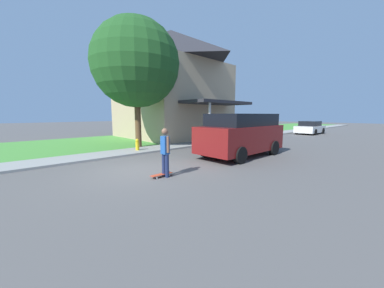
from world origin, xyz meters
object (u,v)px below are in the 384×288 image
Objects in this scene: suv_parked at (241,134)px; skateboarder at (165,151)px; lawn_tree_near at (136,64)px; car_down_street at (310,128)px; skateboard at (162,175)px; fire_hydrant at (137,145)px.

skateboarder is (0.41, -4.89, -0.21)m from suv_parked.
lawn_tree_near reaches higher than suv_parked.
car_down_street is at bearing 78.82° from lawn_tree_near.
skateboard is 5.16m from fire_hydrant.
skateboard is at bearing -83.43° from car_down_street.
fire_hydrant is at bearing -144.43° from suv_parked.
suv_parked is 6.08× the size of skateboard.
fire_hydrant is at bearing 159.84° from skateboard.
car_down_street is 6.38× the size of fire_hydrant.
suv_parked is at bearing 93.74° from skateboard.
skateboard is (-0.08, -0.11, -0.80)m from skateboarder.
skateboard is (0.33, -5.00, -1.01)m from suv_parked.
skateboard is at bearing -20.16° from fire_hydrant.
fire_hydrant is (-4.92, 1.67, -0.48)m from skateboarder.
lawn_tree_near reaches higher than car_down_street.
skateboarder is at bearing -85.27° from suv_parked.
skateboard is 1.24× the size of fire_hydrant.
suv_parked reaches higher than fire_hydrant.
lawn_tree_near is 4.75m from fire_hydrant.
suv_parked is 2.95× the size of skateboarder.
suv_parked is 5.59m from fire_hydrant.
skateboarder reaches higher than fire_hydrant.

